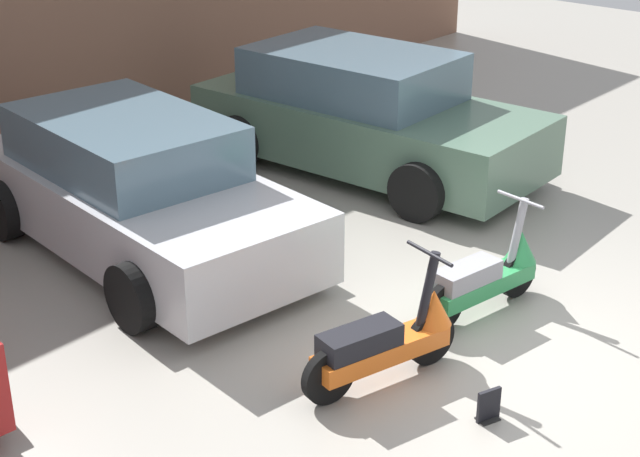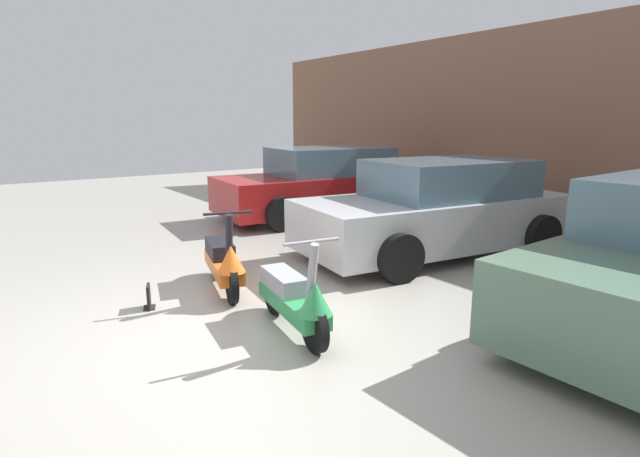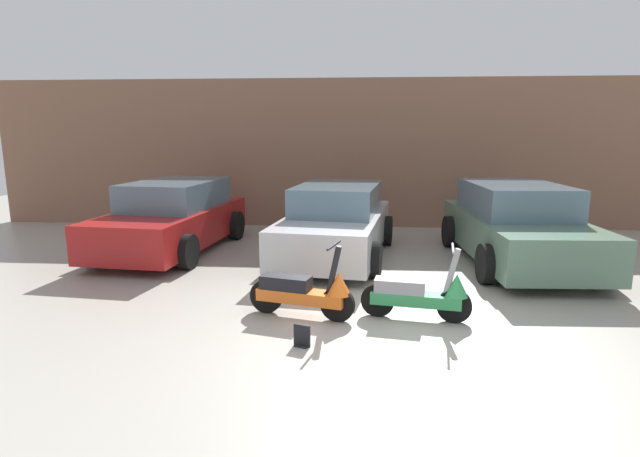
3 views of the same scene
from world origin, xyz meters
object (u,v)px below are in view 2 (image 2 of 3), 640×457
Objects in this scene: car_rear_left at (322,184)px; placard_near_left_scooter at (149,298)px; car_rear_center at (438,209)px; scooter_front_left at (224,261)px; scooter_front_right at (295,298)px.

placard_near_left_scooter is at bearing 40.40° from car_rear_left.
car_rear_center is (3.38, -0.29, -0.01)m from car_rear_left.
scooter_front_left is 5.53× the size of placard_near_left_scooter.
placard_near_left_scooter is at bearing -137.78° from scooter_front_right.
scooter_front_left is at bearing 3.34° from car_rear_center.
scooter_front_right is 0.33× the size of car_rear_left.
car_rear_center is 4.31m from placard_near_left_scooter.
car_rear_left is at bearing 124.78° from placard_near_left_scooter.
car_rear_center is at bearing 87.11° from placard_near_left_scooter.
car_rear_center is at bearing 90.73° from car_rear_left.
car_rear_left is 16.68× the size of placard_near_left_scooter.
scooter_front_right is 5.87m from car_rear_left.
scooter_front_right is 3.57m from car_rear_center.
car_rear_center is 16.64× the size of placard_near_left_scooter.
scooter_front_left is at bearing 46.11° from car_rear_left.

